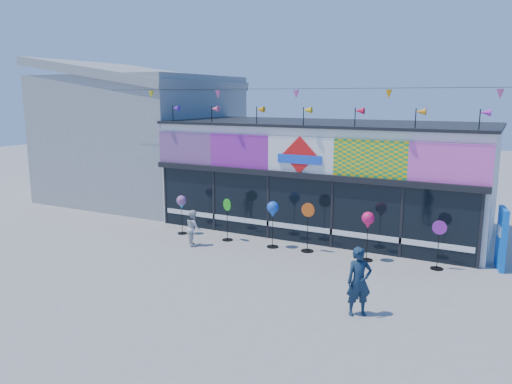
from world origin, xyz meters
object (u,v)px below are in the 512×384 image
Objects in this scene: blue_sign at (502,238)px; spinner_0 at (182,203)px; adult_man at (359,282)px; spinner_5 at (438,244)px; spinner_1 at (227,218)px; spinner_3 at (308,226)px; child at (193,228)px; spinner_4 at (368,222)px; spinner_2 at (273,211)px.

blue_sign reaches higher than spinner_0.
adult_man is (-2.80, -5.10, -0.11)m from blue_sign.
spinner_1 is at bearing -177.45° from spinner_5.
spinner_3 is 4.07m from spinner_5.
spinner_5 is at bearing 2.80° from spinner_3.
child is at bearing 121.44° from adult_man.
spinner_0 is 1.98m from spinner_1.
spinner_0 is 0.89× the size of adult_man.
spinner_4 is 5.89m from child.
spinner_2 is (3.73, 0.05, 0.11)m from spinner_0.
child is (-2.53, -1.04, -0.66)m from spinner_2.
child is at bearing -39.32° from spinner_0.
spinner_3 is at bearing 179.20° from blue_sign.
spinner_4 is 2.13m from spinner_5.
child is (-5.74, -1.15, -0.64)m from spinner_4.
spinner_4 is at bearing -175.12° from blue_sign.
spinner_2 is 0.97× the size of spinner_3.
blue_sign is 3.88m from spinner_4.
spinner_3 reaches higher than spinner_2.
spinner_1 reaches higher than spinner_0.
spinner_2 reaches higher than spinner_5.
spinner_2 is 2.81m from child.
spinner_4 is 0.95× the size of adult_man.
spinner_0 is at bearing 6.82° from child.
spinner_3 is at bearing -116.84° from child.
spinner_4 reaches higher than spinner_1.
spinner_2 is 1.08× the size of spinner_5.
adult_man is 7.23m from child.
spinner_5 is at bearing 2.55° from spinner_1.
adult_man reaches higher than spinner_4.
spinner_0 is at bearing -178.69° from spinner_1.
spinner_2 is 5.32m from spinner_5.
adult_man is (0.90, -3.98, -0.43)m from spinner_4.
spinner_0 is at bearing -177.71° from spinner_5.
spinner_0 is 8.74m from adult_man.
spinner_4 is 1.27× the size of child.
spinner_1 is 7.06m from adult_man.
spinner_4 reaches higher than spinner_5.
spinner_0 is 3.74m from spinner_2.
spinner_5 is at bearing -162.59° from blue_sign.
spinner_4 is (3.22, 0.11, -0.02)m from spinner_2.
spinner_1 is 1.22× the size of child.
adult_man is at bearing -25.95° from spinner_0.
child is (1.21, -0.99, -0.55)m from spinner_0.
spinner_2 is at bearing -178.06° from spinner_4.
child is (-7.81, -1.35, -0.17)m from spinner_5.
blue_sign is 1.13× the size of adult_man.
blue_sign is at bearing 11.08° from spinner_3.
spinner_3 is 3.93m from child.
spinner_0 is at bearing -178.14° from spinner_3.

